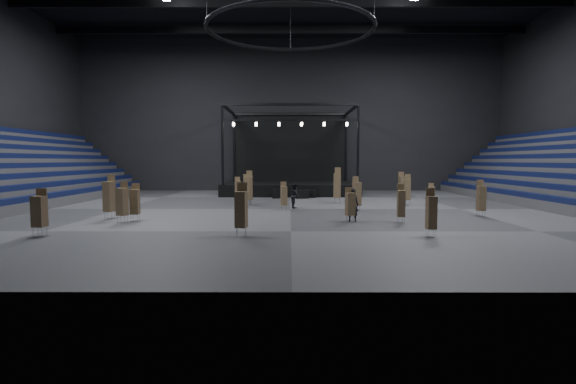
{
  "coord_description": "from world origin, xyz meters",
  "views": [
    {
      "loc": [
        -0.07,
        -32.95,
        3.56
      ],
      "look_at": [
        -0.17,
        -2.0,
        1.4
      ],
      "focal_mm": 28.0,
      "sensor_mm": 36.0,
      "label": 1
    }
  ],
  "objects_px": {
    "chair_stack_2": "(357,193)",
    "chair_stack_16": "(337,185)",
    "stage": "(290,180)",
    "crew_member": "(295,196)",
    "flight_case_left": "(279,194)",
    "chair_stack_4": "(431,212)",
    "chair_stack_0": "(402,185)",
    "chair_stack_15": "(122,201)",
    "chair_stack_7": "(247,189)",
    "chair_stack_8": "(238,189)",
    "chair_stack_1": "(135,201)",
    "man_center": "(352,205)",
    "chair_stack_6": "(109,196)",
    "chair_stack_13": "(241,209)",
    "chair_stack_17": "(39,211)",
    "chair_stack_10": "(401,203)",
    "flight_case_right": "(310,194)",
    "chair_stack_5": "(350,204)",
    "chair_stack_14": "(431,194)",
    "flight_case_mid": "(302,194)",
    "chair_stack_9": "(248,187)",
    "chair_stack_3": "(284,195)",
    "chair_stack_11": "(408,189)",
    "chair_stack_12": "(481,198)"
  },
  "relations": [
    {
      "from": "chair_stack_0",
      "to": "chair_stack_3",
      "type": "height_order",
      "value": "chair_stack_0"
    },
    {
      "from": "chair_stack_8",
      "to": "chair_stack_15",
      "type": "height_order",
      "value": "chair_stack_15"
    },
    {
      "from": "stage",
      "to": "chair_stack_3",
      "type": "distance_m",
      "value": 17.07
    },
    {
      "from": "chair_stack_4",
      "to": "chair_stack_11",
      "type": "height_order",
      "value": "chair_stack_11"
    },
    {
      "from": "chair_stack_5",
      "to": "chair_stack_14",
      "type": "xyz_separation_m",
      "value": [
        7.64,
        9.26,
        -0.11
      ]
    },
    {
      "from": "flight_case_right",
      "to": "chair_stack_12",
      "type": "relative_size",
      "value": 0.48
    },
    {
      "from": "flight_case_mid",
      "to": "chair_stack_11",
      "type": "height_order",
      "value": "chair_stack_11"
    },
    {
      "from": "flight_case_right",
      "to": "chair_stack_8",
      "type": "distance_m",
      "value": 8.03
    },
    {
      "from": "chair_stack_6",
      "to": "chair_stack_14",
      "type": "xyz_separation_m",
      "value": [
        22.18,
        7.85,
        -0.45
      ]
    },
    {
      "from": "chair_stack_11",
      "to": "chair_stack_17",
      "type": "xyz_separation_m",
      "value": [
        -21.29,
        -15.05,
        -0.06
      ]
    },
    {
      "from": "stage",
      "to": "chair_stack_17",
      "type": "relative_size",
      "value": 6.18
    },
    {
      "from": "flight_case_left",
      "to": "chair_stack_4",
      "type": "relative_size",
      "value": 0.59
    },
    {
      "from": "chair_stack_6",
      "to": "chair_stack_13",
      "type": "bearing_deg",
      "value": -16.64
    },
    {
      "from": "chair_stack_6",
      "to": "chair_stack_14",
      "type": "height_order",
      "value": "chair_stack_6"
    },
    {
      "from": "chair_stack_16",
      "to": "man_center",
      "type": "distance_m",
      "value": 11.5
    },
    {
      "from": "man_center",
      "to": "chair_stack_8",
      "type": "bearing_deg",
      "value": -37.15
    },
    {
      "from": "chair_stack_2",
      "to": "chair_stack_7",
      "type": "relative_size",
      "value": 0.99
    },
    {
      "from": "chair_stack_2",
      "to": "chair_stack_16",
      "type": "height_order",
      "value": "chair_stack_16"
    },
    {
      "from": "stage",
      "to": "chair_stack_6",
      "type": "distance_m",
      "value": 24.54
    },
    {
      "from": "chair_stack_6",
      "to": "man_center",
      "type": "distance_m",
      "value": 14.78
    },
    {
      "from": "chair_stack_7",
      "to": "chair_stack_8",
      "type": "height_order",
      "value": "chair_stack_7"
    },
    {
      "from": "flight_case_right",
      "to": "chair_stack_14",
      "type": "bearing_deg",
      "value": -41.22
    },
    {
      "from": "chair_stack_0",
      "to": "chair_stack_13",
      "type": "xyz_separation_m",
      "value": [
        -12.56,
        -20.0,
        -0.02
      ]
    },
    {
      "from": "chair_stack_9",
      "to": "chair_stack_17",
      "type": "xyz_separation_m",
      "value": [
        -8.48,
        -14.96,
        -0.21
      ]
    },
    {
      "from": "chair_stack_4",
      "to": "man_center",
      "type": "height_order",
      "value": "chair_stack_4"
    },
    {
      "from": "flight_case_mid",
      "to": "chair_stack_1",
      "type": "xyz_separation_m",
      "value": [
        -10.33,
        -15.94,
        0.78
      ]
    },
    {
      "from": "stage",
      "to": "chair_stack_9",
      "type": "xyz_separation_m",
      "value": [
        -3.38,
        -13.26,
        -0.03
      ]
    },
    {
      "from": "chair_stack_14",
      "to": "man_center",
      "type": "relative_size",
      "value": 0.92
    },
    {
      "from": "chair_stack_0",
      "to": "chair_stack_4",
      "type": "height_order",
      "value": "chair_stack_0"
    },
    {
      "from": "flight_case_left",
      "to": "chair_stack_14",
      "type": "relative_size",
      "value": 0.74
    },
    {
      "from": "flight_case_left",
      "to": "chair_stack_17",
      "type": "height_order",
      "value": "chair_stack_17"
    },
    {
      "from": "chair_stack_2",
      "to": "chair_stack_5",
      "type": "distance_m",
      "value": 5.66
    },
    {
      "from": "chair_stack_7",
      "to": "chair_stack_13",
      "type": "bearing_deg",
      "value": -104.72
    },
    {
      "from": "chair_stack_17",
      "to": "chair_stack_14",
      "type": "bearing_deg",
      "value": 36.0
    },
    {
      "from": "flight_case_right",
      "to": "chair_stack_14",
      "type": "xyz_separation_m",
      "value": [
        9.15,
        -8.02,
        0.6
      ]
    },
    {
      "from": "chair_stack_15",
      "to": "flight_case_right",
      "type": "bearing_deg",
      "value": 76.43
    },
    {
      "from": "chair_stack_17",
      "to": "flight_case_mid",
      "type": "bearing_deg",
      "value": 62.86
    },
    {
      "from": "chair_stack_1",
      "to": "chair_stack_15",
      "type": "height_order",
      "value": "chair_stack_15"
    },
    {
      "from": "flight_case_right",
      "to": "chair_stack_1",
      "type": "bearing_deg",
      "value": -123.42
    },
    {
      "from": "chair_stack_14",
      "to": "chair_stack_9",
      "type": "bearing_deg",
      "value": 179.92
    },
    {
      "from": "stage",
      "to": "crew_member",
      "type": "relative_size",
      "value": 7.46
    },
    {
      "from": "chair_stack_16",
      "to": "man_center",
      "type": "relative_size",
      "value": 1.53
    },
    {
      "from": "chair_stack_15",
      "to": "chair_stack_16",
      "type": "bearing_deg",
      "value": 61.54
    },
    {
      "from": "flight_case_left",
      "to": "chair_stack_12",
      "type": "relative_size",
      "value": 0.57
    },
    {
      "from": "chair_stack_0",
      "to": "chair_stack_15",
      "type": "relative_size",
      "value": 1.07
    },
    {
      "from": "chair_stack_1",
      "to": "chair_stack_16",
      "type": "bearing_deg",
      "value": 40.08
    },
    {
      "from": "flight_case_mid",
      "to": "chair_stack_7",
      "type": "bearing_deg",
      "value": -125.91
    },
    {
      "from": "man_center",
      "to": "chair_stack_1",
      "type": "bearing_deg",
      "value": 18.81
    },
    {
      "from": "flight_case_left",
      "to": "chair_stack_2",
      "type": "bearing_deg",
      "value": -62.9
    },
    {
      "from": "chair_stack_10",
      "to": "chair_stack_13",
      "type": "height_order",
      "value": "chair_stack_13"
    }
  ]
}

